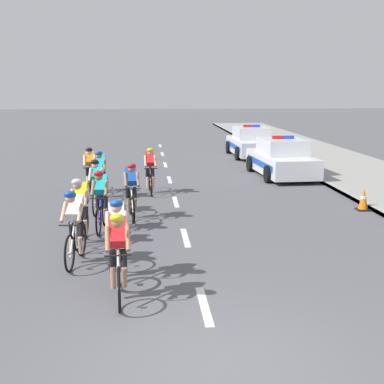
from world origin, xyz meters
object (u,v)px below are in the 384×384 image
cyclist_ninth (150,170)px  police_car_second (251,143)px  cyclist_second (117,236)px  cyclist_fourth (80,210)px  cyclist_third (75,225)px  cyclist_seventh (131,190)px  cyclist_lead (118,254)px  traffic_cone_near (363,199)px  police_car_nearest (282,159)px  cyclist_sixth (97,185)px  cyclist_tenth (90,169)px  cyclist_eighth (100,173)px  cyclist_fifth (101,199)px

cyclist_ninth → police_car_second: bearing=60.9°
cyclist_second → cyclist_fourth: bearing=111.9°
cyclist_third → cyclist_seventh: bearing=74.4°
cyclist_ninth → cyclist_lead: bearing=-94.0°
cyclist_seventh → cyclist_ninth: 3.49m
cyclist_lead → cyclist_seventh: size_ratio=1.00×
cyclist_second → traffic_cone_near: (6.66, 4.99, -0.48)m
cyclist_lead → police_car_nearest: size_ratio=0.38×
cyclist_ninth → police_car_nearest: (5.13, 3.03, -0.11)m
cyclist_fourth → cyclist_sixth: size_ratio=1.00×
cyclist_sixth → traffic_cone_near: bearing=-2.8°
police_car_nearest → police_car_second: bearing=90.0°
cyclist_lead → traffic_cone_near: 8.96m
cyclist_sixth → cyclist_seventh: 1.26m
police_car_nearest → police_car_second: (-0.00, 6.17, 0.00)m
cyclist_second → cyclist_sixth: 5.41m
cyclist_seventh → cyclist_ninth: size_ratio=1.00×
cyclist_fourth → police_car_second: size_ratio=0.39×
cyclist_tenth → traffic_cone_near: 8.62m
cyclist_eighth → police_car_nearest: bearing=28.7°
cyclist_second → cyclist_eighth: 7.40m
cyclist_eighth → cyclist_fourth: bearing=-90.4°
cyclist_fourth → cyclist_ninth: same height
cyclist_third → cyclist_seventh: same height
cyclist_sixth → cyclist_eighth: size_ratio=1.00×
cyclist_third → cyclist_tenth: 7.43m
cyclist_sixth → cyclist_seventh: bearing=-40.5°
cyclist_lead → cyclist_ninth: bearing=86.0°
cyclist_seventh → police_car_nearest: (5.66, 6.48, -0.11)m
police_car_nearest → police_car_second: size_ratio=1.01×
cyclist_seventh → cyclist_tenth: bearing=110.9°
cyclist_fifth → cyclist_lead: bearing=-82.1°
cyclist_ninth → police_car_nearest: police_car_nearest is taller
cyclist_lead → police_car_nearest: bearing=64.5°
cyclist_fifth → cyclist_tenth: 5.00m
cyclist_second → traffic_cone_near: cyclist_second is taller
cyclist_ninth → police_car_second: 10.54m
cyclist_fifth → police_car_second: bearing=65.3°
cyclist_ninth → cyclist_second: bearing=-94.9°
police_car_nearest → cyclist_seventh: bearing=-131.1°
cyclist_lead → cyclist_eighth: size_ratio=1.00×
cyclist_lead → police_car_nearest: police_car_nearest is taller
cyclist_ninth → police_car_second: police_car_second is taller
cyclist_fourth → cyclist_eighth: bearing=89.6°
cyclist_fourth → cyclist_seventh: (1.06, 2.28, 0.00)m
cyclist_fourth → cyclist_lead: bearing=-73.6°
police_car_nearest → traffic_cone_near: (0.85, -6.02, -0.37)m
cyclist_second → cyclist_ninth: bearing=85.1°
cyclist_third → police_car_second: police_car_second is taller
police_car_nearest → cyclist_lead: bearing=-115.5°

